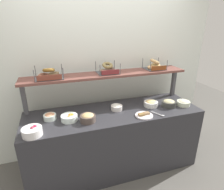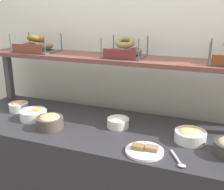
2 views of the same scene
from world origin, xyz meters
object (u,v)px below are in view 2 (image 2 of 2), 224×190
at_px(bowl_hummus, 50,121).
at_px(bagel_basket_poppy, 125,50).
at_px(serving_spoon_near_plate, 179,162).
at_px(serving_plate_white, 145,150).
at_px(bagel_basket_cinnamon_raisin, 36,46).
at_px(bowl_egg_salad, 190,135).
at_px(bowl_fruit_salad, 34,114).
at_px(bowl_cream_cheese, 118,122).
at_px(bowl_lox_spread, 19,106).

height_order(bowl_hummus, bagel_basket_poppy, bagel_basket_poppy).
bearing_deg(serving_spoon_near_plate, serving_plate_white, 168.33).
xyz_separation_m(bowl_hummus, bagel_basket_cinnamon_raisin, (-0.36, 0.41, 0.43)).
height_order(bowl_egg_salad, serving_spoon_near_plate, bowl_egg_salad).
bearing_deg(bowl_fruit_salad, bagel_basket_poppy, 30.95).
xyz_separation_m(serving_plate_white, bagel_basket_cinnamon_raisin, (-1.03, 0.49, 0.47)).
height_order(bowl_cream_cheese, serving_plate_white, bowl_cream_cheese).
relative_size(bowl_hummus, bagel_basket_poppy, 0.62).
bearing_deg(serving_spoon_near_plate, bowl_hummus, 171.88).
relative_size(bowl_lox_spread, bagel_basket_poppy, 0.51).
height_order(bowl_fruit_salad, bagel_basket_cinnamon_raisin, bagel_basket_cinnamon_raisin).
bearing_deg(bowl_hummus, serving_plate_white, -7.09).
height_order(bowl_egg_salad, bowl_lox_spread, bowl_egg_salad).
relative_size(bowl_lox_spread, bagel_basket_cinnamon_raisin, 0.45).
distance_m(bowl_hummus, bagel_basket_cinnamon_raisin, 0.69).
bearing_deg(serving_plate_white, bowl_lox_spread, 165.91).
relative_size(bowl_cream_cheese, bagel_basket_cinnamon_raisin, 0.46).
distance_m(bowl_lox_spread, serving_spoon_near_plate, 1.31).
distance_m(bowl_egg_salad, bagel_basket_cinnamon_raisin, 1.35).
xyz_separation_m(bowl_lox_spread, bowl_fruit_salad, (0.21, -0.10, -0.00)).
height_order(bowl_egg_salad, bowl_cream_cheese, bowl_egg_salad).
bearing_deg(bagel_basket_cinnamon_raisin, bowl_lox_spread, -101.64).
bearing_deg(bowl_egg_salad, bowl_lox_spread, 178.23).
bearing_deg(bagel_basket_cinnamon_raisin, bowl_fruit_salad, -62.07).
distance_m(bowl_lox_spread, bowl_cream_cheese, 0.82).
distance_m(serving_plate_white, bagel_basket_cinnamon_raisin, 1.23).
bearing_deg(bowl_fruit_salad, bowl_hummus, -24.80).
bearing_deg(serving_plate_white, bagel_basket_poppy, 120.32).
height_order(bagel_basket_cinnamon_raisin, bagel_basket_poppy, bagel_basket_poppy).
height_order(bowl_hummus, serving_spoon_near_plate, bowl_hummus).
bearing_deg(serving_plate_white, bowl_cream_cheese, 133.59).
relative_size(bowl_egg_salad, bagel_basket_cinnamon_raisin, 0.58).
bearing_deg(bagel_basket_poppy, bowl_lox_spread, -162.79).
xyz_separation_m(bowl_hummus, bagel_basket_poppy, (0.37, 0.43, 0.43)).
relative_size(bowl_cream_cheese, serving_plate_white, 0.69).
bearing_deg(bowl_hummus, bowl_fruit_salad, 155.20).
xyz_separation_m(bowl_hummus, bowl_lox_spread, (-0.41, 0.19, -0.01)).
relative_size(bowl_lox_spread, serving_plate_white, 0.68).
relative_size(bowl_hummus, serving_plate_white, 0.83).
height_order(bowl_fruit_salad, serving_spoon_near_plate, bowl_fruit_salad).
bearing_deg(bowl_hummus, bowl_lox_spread, 155.39).
xyz_separation_m(bowl_egg_salad, serving_plate_white, (-0.22, -0.23, -0.03)).
bearing_deg(bowl_fruit_salad, bagel_basket_cinnamon_raisin, 117.93).
height_order(bowl_hummus, bagel_basket_cinnamon_raisin, bagel_basket_cinnamon_raisin).
bearing_deg(bagel_basket_poppy, serving_spoon_near_plate, -48.23).
bearing_deg(bowl_fruit_salad, bowl_cream_cheese, 8.90).
bearing_deg(bowl_egg_salad, serving_plate_white, -133.51).
height_order(bowl_lox_spread, serving_plate_white, bowl_lox_spread).
xyz_separation_m(bagel_basket_cinnamon_raisin, bagel_basket_poppy, (0.73, 0.02, 0.00)).
xyz_separation_m(serving_plate_white, bagel_basket_poppy, (-0.30, 0.51, 0.47)).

